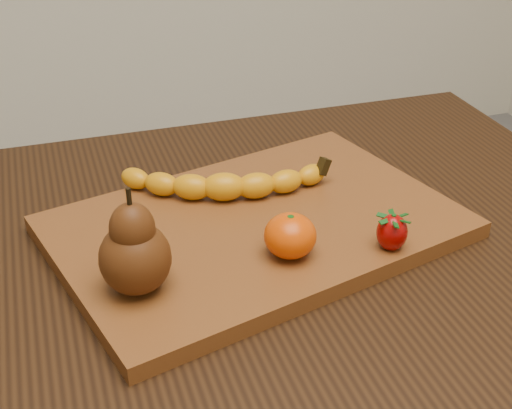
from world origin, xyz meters
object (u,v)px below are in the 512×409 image
object	(u,v)px
table	(229,316)
pear	(133,241)
cutting_board	(256,227)
mandarin	(290,236)

from	to	relation	value
table	pear	size ratio (longest dim) A/B	9.02
cutting_board	pear	distance (m)	0.19
pear	cutting_board	bearing A→B (deg)	30.21
pear	mandarin	xyz separation A→B (m)	(0.16, 0.01, -0.03)
table	mandarin	distance (m)	0.16
cutting_board	pear	world-z (taller)	pear
pear	mandarin	size ratio (longest dim) A/B	1.98
cutting_board	mandarin	distance (m)	0.09
cutting_board	pear	bearing A→B (deg)	-164.14
cutting_board	mandarin	xyz separation A→B (m)	(0.01, -0.08, 0.03)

